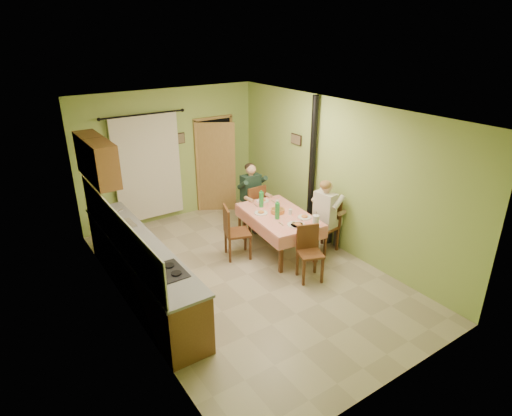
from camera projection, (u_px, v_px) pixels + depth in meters
floor at (247, 274)px, 7.39m from camera, size 4.00×6.00×0.01m
room_shell at (246, 174)px, 6.67m from camera, size 4.04×6.04×2.82m
kitchen_run at (141, 269)px, 6.62m from camera, size 0.64×3.64×1.56m
upper_cabinets at (96, 159)px, 6.98m from camera, size 0.35×1.40×0.70m
curtain at (148, 167)px, 8.81m from camera, size 1.70×0.07×2.22m
doorway at (216, 165)px, 9.68m from camera, size 0.96×0.48×2.15m
dining_table at (279, 232)px, 8.03m from camera, size 1.18×1.77×0.76m
tableware at (283, 212)px, 7.78m from camera, size 0.79×1.67×0.33m
chair_far at (252, 216)px, 8.93m from camera, size 0.44×0.44×0.99m
chair_near at (309, 263)px, 7.15m from camera, size 0.49×0.49×0.94m
chair_right at (324, 236)px, 8.09m from camera, size 0.48×0.48×0.98m
chair_left at (237, 242)px, 7.85m from camera, size 0.56×0.56×1.00m
man_far at (252, 189)px, 8.71m from camera, size 0.59×0.47×1.39m
man_right at (326, 208)px, 7.85m from camera, size 0.51×0.62×1.39m
stove_flue at (311, 187)px, 8.42m from camera, size 0.24×0.24×2.80m
picture_back at (180, 138)px, 9.09m from camera, size 0.19×0.03×0.23m
picture_right at (296, 139)px, 8.59m from camera, size 0.03×0.31×0.21m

